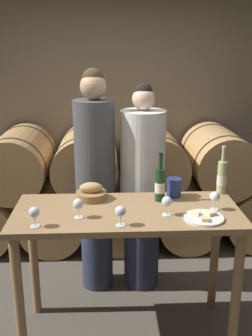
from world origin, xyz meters
The scene contains 16 objects.
ground_plane centered at (0.00, 0.00, 0.00)m, with size 10.00×10.00×0.00m, color #564F44.
stone_wall_back centered at (0.00, 2.04, 1.60)m, with size 10.00×0.12×3.20m.
barrel_stack centered at (0.00, 1.46, 0.56)m, with size 3.34×0.91×1.20m.
tasting_table centered at (0.00, 0.00, 0.80)m, with size 1.50×0.64×0.96m.
person_left centered at (-0.22, 0.62, 0.95)m, with size 0.32×0.32×1.84m.
person_right centered at (0.16, 0.62, 0.87)m, with size 0.36×0.36×1.73m.
wine_bottle_red centered at (0.24, 0.16, 1.08)m, with size 0.07×0.07×0.35m.
wine_bottle_white centered at (0.71, 0.28, 1.08)m, with size 0.07×0.07×0.35m.
blue_crock centered at (0.35, 0.23, 1.03)m, with size 0.11×0.11×0.13m.
bread_basket centered at (-0.24, 0.21, 1.00)m, with size 0.22×0.22×0.12m.
cheese_plate centered at (0.47, -0.16, 0.97)m, with size 0.25×0.25×0.04m.
wine_glass_far_left centered at (-0.56, -0.22, 1.04)m, with size 0.07×0.07×0.13m.
wine_glass_left centered at (-0.31, -0.11, 1.04)m, with size 0.07×0.07×0.13m.
wine_glass_center centered at (-0.05, -0.23, 1.04)m, with size 0.07×0.07×0.13m.
wine_glass_right centered at (0.25, -0.09, 1.04)m, with size 0.07×0.07×0.13m.
wine_glass_far_right centered at (0.57, -0.02, 1.04)m, with size 0.07×0.07×0.13m.
Camera 1 is at (-0.12, -2.39, 1.98)m, focal length 42.00 mm.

